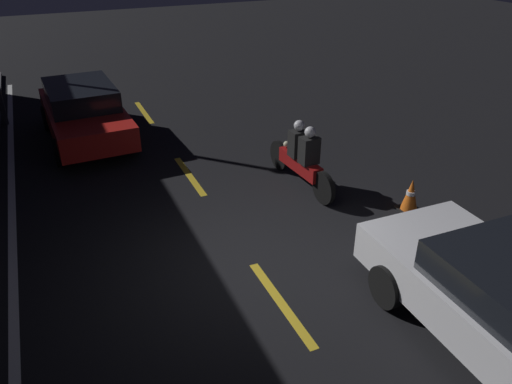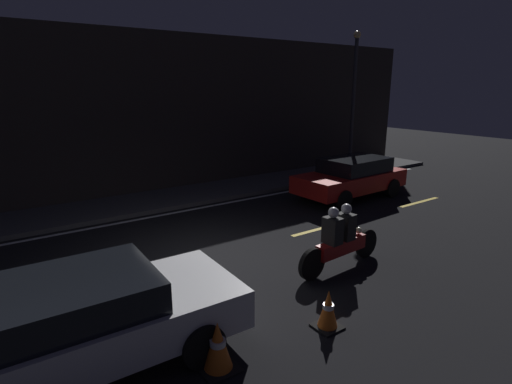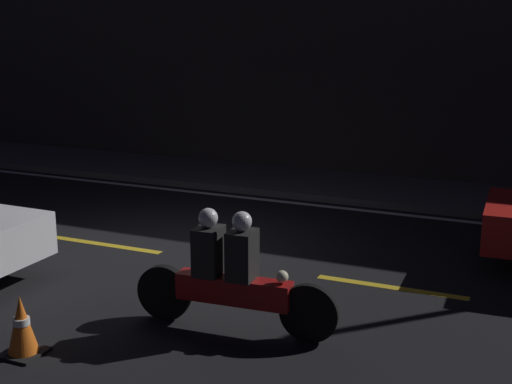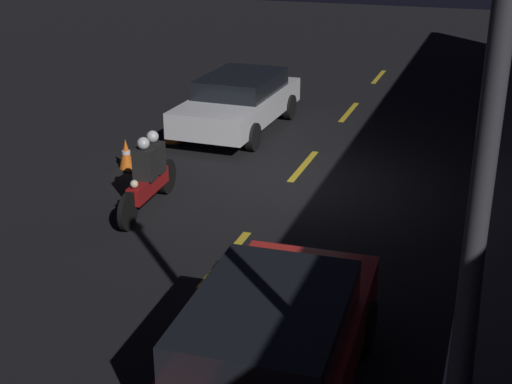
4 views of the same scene
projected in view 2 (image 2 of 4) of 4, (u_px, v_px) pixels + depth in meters
name	position (u px, v px, depth m)	size (l,w,h in m)	color
ground_plane	(206.00, 259.00, 8.90)	(56.00, 56.00, 0.00)	black
raised_curb	(134.00, 204.00, 12.83)	(28.00, 2.29, 0.13)	#424244
building_front	(114.00, 116.00, 13.16)	(28.00, 0.30, 5.56)	#2D2826
lane_dash_c	(163.00, 271.00, 8.35)	(2.00, 0.14, 0.01)	gold
lane_dash_d	(321.00, 229.00, 10.82)	(2.00, 0.14, 0.01)	gold
lane_dash_e	(420.00, 202.00, 13.29)	(2.00, 0.14, 0.01)	gold
lane_solid_kerb	(149.00, 217.00, 11.73)	(25.20, 0.14, 0.01)	silver
sedan_white	(76.00, 322.00, 5.28)	(4.41, 1.99, 1.33)	silver
taxi_red	(351.00, 177.00, 13.69)	(4.15, 1.99, 1.38)	red
motorcycle	(340.00, 240.00, 8.30)	(2.40, 0.40, 1.40)	black
traffic_cone_near	(218.00, 346.00, 5.37)	(0.51, 0.51, 0.71)	black
traffic_cone_mid	(328.00, 309.00, 6.31)	(0.42, 0.42, 0.65)	black
street_lamp	(353.00, 99.00, 15.68)	(0.28, 0.28, 5.76)	#333338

